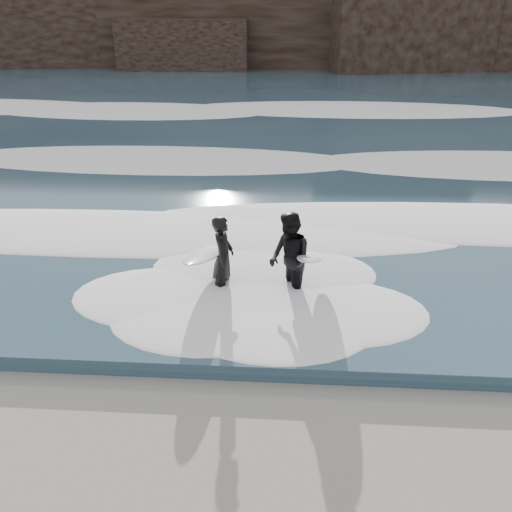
% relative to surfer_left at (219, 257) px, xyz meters
% --- Properties ---
extents(sea, '(90.00, 52.00, 0.30)m').
position_rel_surfer_left_xyz_m(sea, '(0.77, 23.13, -0.76)').
color(sea, '#294150').
rests_on(sea, ground).
extents(headland, '(70.00, 9.00, 10.00)m').
position_rel_surfer_left_xyz_m(headland, '(0.77, 40.13, 4.09)').
color(headland, black).
rests_on(headland, ground).
extents(foam_near, '(60.00, 3.20, 0.20)m').
position_rel_surfer_left_xyz_m(foam_near, '(0.77, 3.13, -0.51)').
color(foam_near, white).
rests_on(foam_near, sea).
extents(foam_mid, '(60.00, 4.00, 0.24)m').
position_rel_surfer_left_xyz_m(foam_mid, '(0.77, 10.13, -0.49)').
color(foam_mid, white).
rests_on(foam_mid, sea).
extents(foam_far, '(60.00, 4.80, 0.30)m').
position_rel_surfer_left_xyz_m(foam_far, '(0.77, 19.13, -0.46)').
color(foam_far, white).
rests_on(foam_far, sea).
extents(surfer_left, '(1.07, 2.28, 1.80)m').
position_rel_surfer_left_xyz_m(surfer_left, '(0.00, 0.00, 0.00)').
color(surfer_left, black).
rests_on(surfer_left, ground).
extents(surfer_right, '(1.32, 1.97, 1.95)m').
position_rel_surfer_left_xyz_m(surfer_right, '(1.48, -0.16, 0.07)').
color(surfer_right, black).
rests_on(surfer_right, ground).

